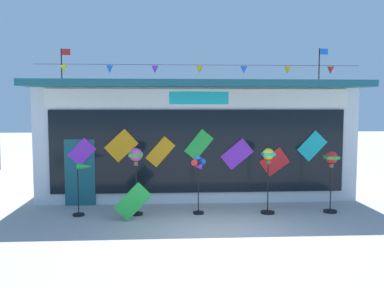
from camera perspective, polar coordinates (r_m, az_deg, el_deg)
ground_plane at (r=10.48m, az=4.13°, el=-11.65°), size 80.00×80.00×0.00m
kite_shop_building at (r=16.18m, az=0.09°, el=1.09°), size 10.36×6.66×5.13m
wind_spinner_far_left at (r=12.29m, az=-14.07°, el=-4.79°), size 0.58×0.31×1.45m
wind_spinner_left at (r=12.03m, az=-7.32°, el=-2.29°), size 0.37×0.37×1.85m
wind_spinner_center_left at (r=12.07m, az=0.85°, el=-3.76°), size 0.42×0.31×1.67m
wind_spinner_center_right at (r=12.29m, az=9.91°, el=-2.71°), size 0.38×0.38×1.83m
wind_spinner_right at (r=12.85m, az=17.70°, el=-2.74°), size 0.38×0.38×1.73m
display_kite_on_ground at (r=11.66m, az=-7.71°, el=-7.43°), size 1.00×0.25×1.00m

